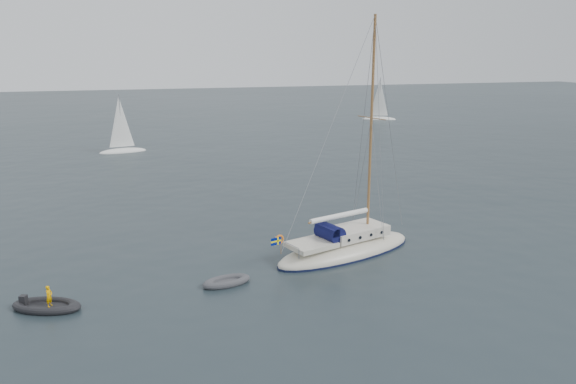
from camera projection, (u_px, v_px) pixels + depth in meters
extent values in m
plane|color=black|center=(300.00, 257.00, 33.95)|extent=(300.00, 300.00, 0.00)
ellipsoid|color=beige|center=(345.00, 251.00, 34.41)|extent=(9.86, 3.07, 1.64)
cube|color=silver|center=(358.00, 232.00, 34.34)|extent=(3.94, 2.08, 0.60)
cube|color=beige|center=(305.00, 240.00, 33.48)|extent=(2.63, 2.08, 0.27)
cylinder|color=#0C0E3C|center=(327.00, 231.00, 33.72)|extent=(1.05, 1.81, 1.05)
cube|color=#0C0E3C|center=(323.00, 227.00, 33.61)|extent=(0.49, 1.81, 0.44)
cylinder|color=olive|center=(376.00, 130.00, 33.04)|extent=(0.16, 0.16, 13.14)
cylinder|color=olive|center=(377.00, 119.00, 32.88)|extent=(0.05, 2.41, 0.05)
cylinder|color=olive|center=(338.00, 216.00, 33.70)|extent=(4.60, 0.11, 0.11)
cylinder|color=white|center=(338.00, 215.00, 33.68)|extent=(4.28, 0.31, 0.31)
cylinder|color=#93929A|center=(276.00, 235.00, 32.89)|extent=(0.04, 2.41, 0.04)
torus|color=orange|center=(273.00, 232.00, 33.49)|extent=(0.59, 0.11, 0.59)
cylinder|color=olive|center=(270.00, 238.00, 32.82)|extent=(0.03, 0.03, 0.99)
cube|color=#00106F|center=(265.00, 233.00, 32.65)|extent=(0.66, 0.02, 0.42)
cube|color=#FFF00F|center=(265.00, 233.00, 32.65)|extent=(0.68, 0.03, 0.10)
cube|color=#FFF00F|center=(267.00, 233.00, 32.68)|extent=(0.10, 0.03, 0.44)
cylinder|color=black|center=(330.00, 229.00, 34.94)|extent=(0.20, 0.07, 0.20)
cylinder|color=black|center=(342.00, 240.00, 32.98)|extent=(0.20, 0.07, 0.20)
cylinder|color=black|center=(343.00, 228.00, 35.17)|extent=(0.20, 0.07, 0.20)
cylinder|color=black|center=(356.00, 239.00, 33.21)|extent=(0.20, 0.07, 0.20)
cylinder|color=black|center=(356.00, 227.00, 35.40)|extent=(0.20, 0.07, 0.20)
cylinder|color=black|center=(370.00, 237.00, 33.45)|extent=(0.20, 0.07, 0.20)
cylinder|color=black|center=(369.00, 226.00, 35.64)|extent=(0.20, 0.07, 0.20)
cylinder|color=black|center=(383.00, 236.00, 33.68)|extent=(0.20, 0.07, 0.20)
cube|color=#47484C|center=(226.00, 282.00, 29.91)|extent=(1.63, 0.67, 0.10)
cube|color=black|center=(47.00, 307.00, 27.06)|extent=(2.13, 0.89, 0.11)
cube|color=black|center=(20.00, 305.00, 26.69)|extent=(0.31, 0.31, 0.53)
imported|color=#F2A600|center=(50.00, 296.00, 26.97)|extent=(0.30, 0.42, 1.07)
ellipsoid|color=white|center=(123.00, 152.00, 68.00)|extent=(5.59, 1.86, 0.93)
cylinder|color=#93929A|center=(121.00, 122.00, 67.09)|extent=(0.09, 0.09, 6.52)
cone|color=white|center=(120.00, 122.00, 67.08)|extent=(2.98, 2.98, 6.05)
ellipsoid|color=white|center=(379.00, 119.00, 99.12)|extent=(5.85, 1.95, 0.98)
cylinder|color=#93929A|center=(380.00, 97.00, 98.16)|extent=(0.10, 0.10, 6.83)
cone|color=white|center=(380.00, 97.00, 98.15)|extent=(3.12, 3.12, 6.34)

